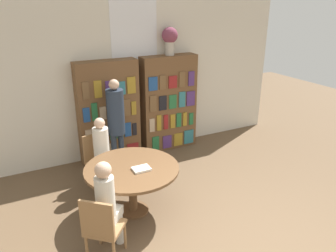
{
  "coord_description": "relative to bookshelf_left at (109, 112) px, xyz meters",
  "views": [
    {
      "loc": [
        -2.24,
        -2.43,
        2.91
      ],
      "look_at": [
        -0.07,
        1.85,
        1.05
      ],
      "focal_mm": 35.0,
      "sensor_mm": 36.0,
      "label": 1
    }
  ],
  "objects": [
    {
      "name": "bookshelf_left",
      "position": [
        0.0,
        0.0,
        0.0
      ],
      "size": [
        1.13,
        0.34,
        1.91
      ],
      "color": "brown",
      "rests_on": "ground_plane"
    },
    {
      "name": "reading_table",
      "position": [
        -0.24,
        -1.79,
        -0.33
      ],
      "size": [
        1.33,
        1.33,
        0.73
      ],
      "color": "brown",
      "rests_on": "ground_plane"
    },
    {
      "name": "bookshelf_right",
      "position": [
        1.25,
        0.0,
        0.0
      ],
      "size": [
        1.13,
        0.34,
        1.91
      ],
      "color": "brown",
      "rests_on": "ground_plane"
    },
    {
      "name": "wall_back",
      "position": [
        0.63,
        0.19,
        0.55
      ],
      "size": [
        6.4,
        0.07,
        3.0
      ],
      "color": "beige",
      "rests_on": "ground_plane"
    },
    {
      "name": "librarian_standing",
      "position": [
        -0.02,
        -0.5,
        0.08
      ],
      "size": [
        0.3,
        0.57,
        1.68
      ],
      "color": "#232D3D",
      "rests_on": "ground_plane"
    },
    {
      "name": "seated_reader_left",
      "position": [
        -0.42,
        -0.99,
        -0.27
      ],
      "size": [
        0.31,
        0.38,
        1.22
      ],
      "rotation": [
        0.0,
        0.0,
        -2.92
      ],
      "color": "silver",
      "rests_on": "ground_plane"
    },
    {
      "name": "chair_near_camera",
      "position": [
        -0.9,
        -2.55,
        -0.47
      ],
      "size": [
        0.56,
        0.56,
        0.88
      ],
      "rotation": [
        0.0,
        0.0,
        -0.72
      ],
      "color": "olive",
      "rests_on": "ground_plane"
    },
    {
      "name": "open_book_on_table",
      "position": [
        -0.15,
        -1.93,
        -0.21
      ],
      "size": [
        0.24,
        0.18,
        0.03
      ],
      "color": "silver",
      "rests_on": "reading_table"
    },
    {
      "name": "chair_left_side",
      "position": [
        -0.46,
        -0.81,
        -0.47
      ],
      "size": [
        0.48,
        0.48,
        0.88
      ],
      "rotation": [
        0.0,
        0.0,
        -2.92
      ],
      "color": "olive",
      "rests_on": "ground_plane"
    },
    {
      "name": "seated_reader_right",
      "position": [
        -0.78,
        -2.41,
        -0.26
      ],
      "size": [
        0.38,
        0.39,
        1.24
      ],
      "rotation": [
        0.0,
        0.0,
        -0.72
      ],
      "color": "beige",
      "rests_on": "ground_plane"
    },
    {
      "name": "flower_vase",
      "position": [
        1.28,
        0.0,
        1.28
      ],
      "size": [
        0.3,
        0.3,
        0.52
      ],
      "color": "#B7AD9E",
      "rests_on": "bookshelf_right"
    }
  ]
}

